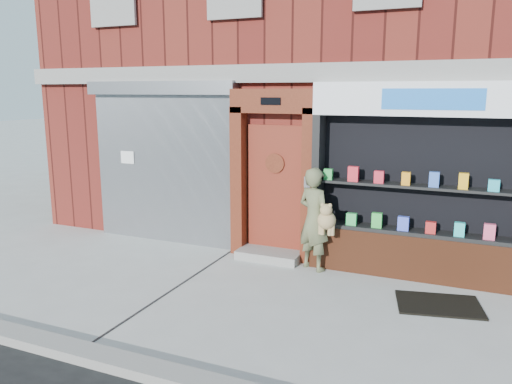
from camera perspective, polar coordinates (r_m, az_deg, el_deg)
The scene contains 8 objects.
ground at distance 7.00m, azimuth 2.10°, elevation -12.66°, with size 80.00×80.00×0.00m, color #9E9E99.
curb at distance 5.26m, azimuth -7.00°, elevation -20.80°, with size 60.00×0.30×0.12m, color gray.
building at distance 12.23m, azimuth 12.91°, elevation 16.52°, with size 12.00×8.16×8.00m.
shutter_bay at distance 9.57m, azimuth -10.53°, elevation 4.41°, with size 3.10×0.30×3.04m.
red_door_bay at distance 8.51m, azimuth 2.00°, elevation 1.96°, with size 1.52×0.58×2.90m.
pharmacy_bay at distance 7.94m, azimuth 18.90°, elevation 0.02°, with size 3.50×0.41×3.00m.
woman at distance 8.07m, azimuth 6.78°, elevation -3.09°, with size 0.76×0.63×1.68m.
doormat at distance 7.38m, azimuth 20.15°, elevation -11.98°, with size 1.10×0.77×0.03m, color black.
Camera 1 is at (2.30, -5.97, 2.86)m, focal length 35.00 mm.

